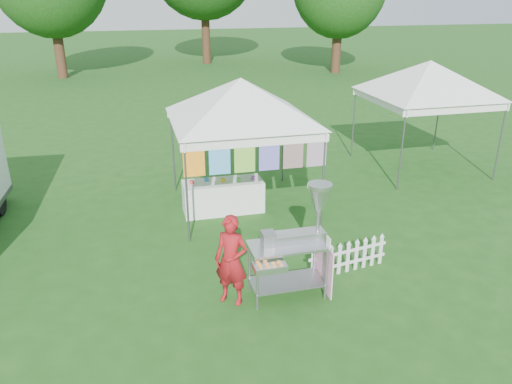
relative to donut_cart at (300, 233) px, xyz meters
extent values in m
plane|color=#1D4B15|center=(-0.12, 0.27, -1.13)|extent=(120.00, 120.00, 0.00)
cylinder|color=#59595E|center=(-1.54, 2.35, -0.08)|extent=(0.04, 0.04, 2.10)
cylinder|color=#59595E|center=(1.30, 2.35, -0.08)|extent=(0.04, 0.04, 2.10)
cylinder|color=#59595E|center=(-1.54, 5.19, -0.08)|extent=(0.04, 0.04, 2.10)
cylinder|color=#59595E|center=(1.30, 5.19, -0.08)|extent=(0.04, 0.04, 2.10)
cube|color=white|center=(-0.12, 2.35, 0.87)|extent=(3.00, 0.03, 0.22)
cube|color=white|center=(-0.12, 5.19, 0.87)|extent=(3.00, 0.03, 0.22)
pyramid|color=white|center=(-0.12, 3.77, 1.87)|extent=(4.24, 4.24, 0.90)
cylinder|color=#59595E|center=(-0.12, 2.35, 0.95)|extent=(3.00, 0.03, 0.03)
cube|color=#F7321B|center=(-1.37, 2.35, 0.60)|extent=(0.42, 0.01, 0.70)
cube|color=blue|center=(-0.87, 2.35, 0.60)|extent=(0.42, 0.01, 0.70)
cube|color=green|center=(-0.37, 2.35, 0.60)|extent=(0.42, 0.01, 0.70)
cube|color=purple|center=(0.13, 2.35, 0.60)|extent=(0.42, 0.01, 0.70)
cube|color=orange|center=(0.63, 2.35, 0.60)|extent=(0.42, 0.01, 0.70)
cube|color=#2EADAA|center=(1.13, 2.35, 0.60)|extent=(0.42, 0.01, 0.70)
cylinder|color=#59595E|center=(3.96, 3.85, -0.08)|extent=(0.04, 0.04, 2.10)
cylinder|color=#59595E|center=(6.80, 3.85, -0.08)|extent=(0.04, 0.04, 2.10)
cylinder|color=#59595E|center=(3.96, 6.69, -0.08)|extent=(0.04, 0.04, 2.10)
cylinder|color=#59595E|center=(6.80, 6.69, -0.08)|extent=(0.04, 0.04, 2.10)
cube|color=white|center=(5.38, 3.85, 0.87)|extent=(3.00, 0.03, 0.22)
cube|color=white|center=(5.38, 6.69, 0.87)|extent=(3.00, 0.03, 0.22)
pyramid|color=white|center=(5.38, 5.27, 1.87)|extent=(4.24, 4.24, 0.90)
cylinder|color=#59595E|center=(5.38, 3.85, 0.95)|extent=(3.00, 0.03, 0.03)
cylinder|color=#332412|center=(-6.12, 24.27, 0.85)|extent=(0.56, 0.56, 3.96)
cylinder|color=#332412|center=(2.88, 28.27, 1.29)|extent=(0.56, 0.56, 4.84)
cylinder|color=#332412|center=(9.88, 22.27, 0.63)|extent=(0.56, 0.56, 3.52)
cylinder|color=gray|center=(-0.78, -0.26, -0.67)|extent=(0.04, 0.04, 0.94)
cylinder|color=gray|center=(0.37, -0.25, -0.67)|extent=(0.04, 0.04, 0.94)
cylinder|color=gray|center=(-0.78, 0.27, -0.67)|extent=(0.04, 0.04, 0.94)
cylinder|color=gray|center=(0.37, 0.27, -0.67)|extent=(0.04, 0.04, 0.94)
cube|color=gray|center=(-0.20, 0.01, -0.87)|extent=(1.19, 0.60, 0.02)
cube|color=#B7B7BC|center=(-0.20, 0.01, -0.20)|extent=(1.25, 0.63, 0.04)
cube|color=#B7B7BC|center=(-0.02, 0.06, -0.10)|extent=(0.89, 0.27, 0.16)
cube|color=gray|center=(-0.52, 0.06, -0.06)|extent=(0.21, 0.23, 0.23)
cylinder|color=gray|center=(0.32, 0.06, 0.27)|extent=(0.05, 0.05, 0.94)
cone|color=#B7B7BC|center=(0.32, 0.06, 0.53)|extent=(0.38, 0.38, 0.42)
cylinder|color=#B7B7BC|center=(0.32, 0.06, 0.76)|extent=(0.40, 0.40, 0.06)
cube|color=#B7B7BC|center=(-0.62, -0.39, -0.30)|extent=(0.50, 0.32, 0.10)
cube|color=#F2A3C6|center=(0.43, 0.01, -0.67)|extent=(0.03, 0.78, 0.84)
cube|color=white|center=(0.37, -0.28, -0.07)|extent=(0.02, 0.15, 0.19)
imported|color=maroon|center=(-1.12, 0.06, -0.38)|extent=(0.66, 0.61, 1.52)
cube|color=silver|center=(0.37, 0.33, -0.85)|extent=(0.07, 0.03, 0.56)
cube|color=silver|center=(0.55, 0.36, -0.85)|extent=(0.07, 0.03, 0.56)
cube|color=silver|center=(0.72, 0.39, -0.85)|extent=(0.07, 0.03, 0.56)
cube|color=silver|center=(0.90, 0.42, -0.85)|extent=(0.07, 0.03, 0.56)
cube|color=silver|center=(1.08, 0.45, -0.85)|extent=(0.07, 0.03, 0.56)
cube|color=silver|center=(1.26, 0.48, -0.85)|extent=(0.07, 0.03, 0.56)
cube|color=silver|center=(1.43, 0.51, -0.85)|extent=(0.07, 0.03, 0.56)
cube|color=silver|center=(1.61, 0.54, -0.85)|extent=(0.07, 0.03, 0.56)
cube|color=silver|center=(1.79, 0.57, -0.85)|extent=(0.07, 0.03, 0.56)
cube|color=silver|center=(1.08, 0.45, -0.95)|extent=(1.60, 0.30, 0.05)
cube|color=silver|center=(1.08, 0.45, -0.71)|extent=(1.60, 0.30, 0.05)
cube|color=white|center=(-0.59, 3.63, -0.77)|extent=(1.80, 0.70, 0.72)
camera|label=1|loc=(-2.43, -6.73, 3.61)|focal=35.00mm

